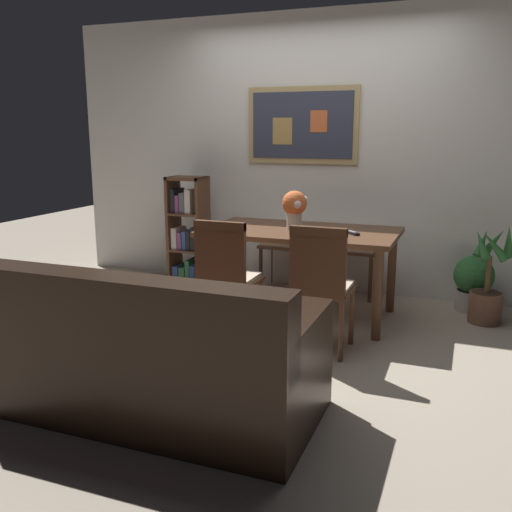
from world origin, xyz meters
name	(u,v)px	position (x,y,z in m)	size (l,w,h in m)	color
ground_plane	(267,335)	(0.00, 0.00, 0.00)	(12.00, 12.00, 0.00)	tan
wall_back_with_painting	(320,154)	(0.00, 1.48, 1.30)	(5.20, 0.14, 2.60)	silver
dining_table	(300,240)	(0.09, 0.56, 0.64)	(1.57, 0.89, 0.73)	brown
dining_chair_far_right	(358,238)	(0.41, 1.37, 0.54)	(0.40, 0.41, 0.91)	brown
dining_chair_near_left	(226,270)	(-0.23, -0.22, 0.54)	(0.40, 0.41, 0.91)	brown
dining_chair_far_left	(286,233)	(-0.29, 1.35, 0.54)	(0.40, 0.41, 0.91)	brown
dining_chair_near_right	(321,279)	(0.47, -0.21, 0.54)	(0.40, 0.41, 0.91)	brown
leather_couch	(148,360)	(-0.19, -1.37, 0.31)	(1.80, 0.84, 0.84)	black
bookshelf	(189,236)	(-1.22, 1.08, 0.49)	(0.36, 0.28, 1.08)	brown
potted_ivy	(473,282)	(1.45, 1.19, 0.25)	(0.34, 0.34, 0.48)	#B2ADA3
potted_palm	(488,286)	(1.55, 0.90, 0.30)	(0.34, 0.31, 0.84)	brown
flower_vase	(295,207)	(0.04, 0.55, 0.92)	(0.21, 0.20, 0.32)	beige
tv_remote	(352,233)	(0.53, 0.50, 0.74)	(0.14, 0.14, 0.02)	black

